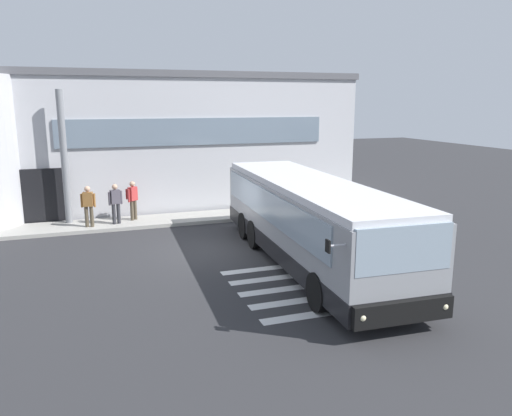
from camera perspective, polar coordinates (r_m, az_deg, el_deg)
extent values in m
cube|color=#2B2B2D|center=(17.45, -5.46, -4.99)|extent=(80.00, 90.00, 0.02)
cube|color=silver|center=(12.85, 10.07, -11.52)|extent=(4.40, 0.36, 0.01)
cube|color=silver|center=(13.58, 8.20, -10.12)|extent=(4.40, 0.36, 0.01)
cube|color=silver|center=(14.33, 6.54, -8.86)|extent=(4.40, 0.36, 0.01)
cube|color=silver|center=(15.09, 5.05, -7.72)|extent=(4.40, 0.36, 0.01)
cube|color=silver|center=(15.87, 3.72, -6.69)|extent=(4.40, 0.36, 0.01)
cube|color=#B7B7BC|center=(28.56, -11.38, 7.87)|extent=(18.15, 12.00, 6.18)
cube|color=#56565B|center=(28.51, -11.66, 14.38)|extent=(18.35, 12.20, 0.30)
cube|color=black|center=(22.58, -23.13, 1.19)|extent=(1.80, 0.16, 2.40)
cube|color=slate|center=(22.75, -6.79, 8.77)|extent=(12.15, 0.10, 1.20)
cube|color=#9E9B93|center=(21.96, -8.44, -1.24)|extent=(22.15, 2.00, 0.15)
cylinder|color=slate|center=(21.75, -21.27, 5.44)|extent=(0.28, 0.28, 5.47)
cube|color=gray|center=(15.80, 6.11, -1.44)|extent=(3.03, 10.78, 2.15)
cube|color=black|center=(16.00, 6.04, -4.23)|extent=(3.07, 10.82, 0.55)
cube|color=silver|center=(15.56, 6.21, 2.76)|extent=(2.92, 10.58, 0.20)
cube|color=#8C9EAD|center=(11.12, 16.70, -4.56)|extent=(2.35, 0.23, 1.05)
cube|color=#8C9EAD|center=(16.48, 9.91, 0.80)|extent=(0.47, 9.47, 0.95)
cube|color=#8C9EAD|center=(15.52, 1.31, 0.27)|extent=(0.47, 9.47, 0.95)
cube|color=black|center=(11.03, 16.81, -2.80)|extent=(2.15, 0.20, 0.28)
cube|color=black|center=(11.49, 16.62, -11.42)|extent=(2.46, 0.31, 0.52)
sphere|color=beige|center=(12.02, 20.91, -10.56)|extent=(0.18, 0.18, 0.18)
sphere|color=beige|center=(10.96, 12.14, -12.25)|extent=(0.18, 0.18, 0.18)
cylinder|color=#B7B7BF|center=(10.53, 9.29, -4.29)|extent=(0.40, 0.07, 0.05)
cube|color=black|center=(10.44, 8.30, -4.39)|extent=(0.05, 0.20, 0.28)
cylinder|color=black|center=(13.60, 16.46, -8.24)|extent=(0.34, 1.01, 1.00)
cylinder|color=black|center=(12.53, 7.26, -9.61)|extent=(0.34, 1.01, 1.00)
cylinder|color=black|center=(18.38, 6.88, -2.49)|extent=(0.34, 1.01, 1.00)
cylinder|color=black|center=(17.60, -0.18, -3.06)|extent=(0.34, 1.01, 1.00)
cylinder|color=black|center=(19.54, 5.37, -1.56)|extent=(0.34, 1.01, 1.00)
cylinder|color=black|center=(18.81, -1.29, -2.06)|extent=(0.34, 1.01, 1.00)
cylinder|color=#4C4233|center=(21.05, -18.44, -0.94)|extent=(0.15, 0.15, 0.85)
cylinder|color=#4C4233|center=(21.09, -18.97, -0.95)|extent=(0.15, 0.15, 0.85)
cube|color=#996633|center=(20.93, -18.84, 0.96)|extent=(0.42, 0.29, 0.58)
sphere|color=tan|center=(20.85, -18.92, 2.10)|extent=(0.23, 0.23, 0.23)
cylinder|color=#996633|center=(20.89, -18.16, 0.85)|extent=(0.09, 0.09, 0.55)
cylinder|color=#996633|center=(20.99, -19.50, 0.81)|extent=(0.09, 0.09, 0.55)
cylinder|color=#2D2D33|center=(21.29, -15.59, -0.61)|extent=(0.15, 0.15, 0.85)
cylinder|color=#2D2D33|center=(21.23, -16.09, -0.68)|extent=(0.15, 0.15, 0.85)
cube|color=#4C4751|center=(21.12, -15.95, 1.25)|extent=(0.43, 0.32, 0.58)
sphere|color=tan|center=(21.04, -16.02, 2.37)|extent=(0.23, 0.23, 0.23)
cylinder|color=#4C4751|center=(21.21, -15.31, 1.19)|extent=(0.09, 0.09, 0.55)
cylinder|color=#4C4751|center=(21.04, -16.58, 1.03)|extent=(0.09, 0.09, 0.55)
cylinder|color=#4C4233|center=(21.86, -13.78, -0.18)|extent=(0.15, 0.15, 0.85)
cylinder|color=#4C4233|center=(21.72, -14.13, -0.28)|extent=(0.15, 0.15, 0.85)
cube|color=#B23333|center=(21.65, -14.05, 1.61)|extent=(0.43, 0.42, 0.58)
sphere|color=tan|center=(21.58, -14.11, 2.71)|extent=(0.23, 0.23, 0.23)
cylinder|color=#B23333|center=(21.84, -13.61, 1.60)|extent=(0.09, 0.09, 0.55)
cylinder|color=#B23333|center=(21.48, -14.49, 1.37)|extent=(0.09, 0.09, 0.55)
cube|color=maroon|center=(21.77, -14.39, 1.60)|extent=(0.34, 0.34, 0.44)
cylinder|color=yellow|center=(21.59, 0.80, -0.32)|extent=(0.18, 0.18, 0.90)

